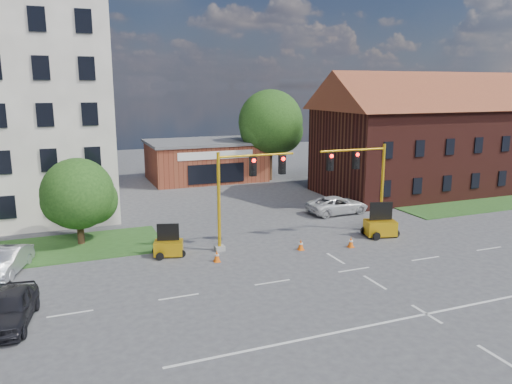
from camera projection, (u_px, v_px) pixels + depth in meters
ground at (354, 270)px, 28.01m from camera, size 120.00×120.00×0.00m
grass_verge_ne at (476, 206)px, 42.69m from camera, size 14.00×4.00×0.08m
lane_markings at (386, 289)px, 25.28m from camera, size 60.00×36.00×0.01m
brick_shop at (205, 160)px, 54.81m from camera, size 12.40×8.40×4.30m
townhouse_row at (426, 131)px, 47.83m from camera, size 21.00×11.00×11.50m
tree_large at (273, 124)px, 53.84m from camera, size 7.27×6.92×9.80m
tree_nw_front at (82, 195)px, 31.97m from camera, size 4.81×4.58×5.67m
signal_mast_west at (244, 187)px, 31.07m from camera, size 5.30×0.60×6.20m
signal_mast_east at (363, 178)px, 34.22m from camera, size 5.30×0.60×6.20m
trailer_west at (169, 246)px, 30.19m from camera, size 1.95×1.58×1.93m
trailer_east at (380, 226)px, 34.14m from camera, size 2.28×1.81×2.29m
cone_a at (217, 256)px, 29.21m from camera, size 0.40×0.40×0.70m
cone_b at (301, 245)px, 31.34m from camera, size 0.40×0.40×0.70m
cone_c at (351, 242)px, 31.86m from camera, size 0.40×0.40×0.70m
cone_d at (370, 221)px, 36.83m from camera, size 0.40×0.40×0.70m
pickup_white at (338, 205)px, 40.27m from camera, size 5.17×2.58×1.41m
sedan_dark at (10, 308)px, 21.41m from camera, size 2.51×4.80×1.56m
sedan_silver_front at (7, 261)px, 27.36m from camera, size 2.69×4.46×1.39m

